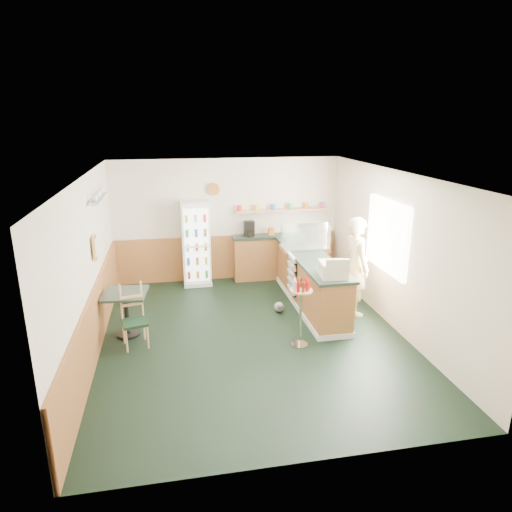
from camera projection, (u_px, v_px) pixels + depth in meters
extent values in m
plane|color=black|center=(252.00, 336.00, 7.70)|extent=(6.00, 6.00, 0.00)
cube|color=beige|center=(228.00, 220.00, 10.13)|extent=(5.00, 0.02, 2.70)
cube|color=beige|center=(88.00, 269.00, 6.85)|extent=(0.02, 6.00, 2.70)
cube|color=beige|center=(397.00, 252.00, 7.75)|extent=(0.02, 6.00, 2.70)
cube|color=white|center=(251.00, 174.00, 6.90)|extent=(5.00, 6.00, 0.02)
cube|color=#A66D35|center=(228.00, 257.00, 10.34)|extent=(4.98, 0.05, 1.00)
cube|color=#A66D35|center=(96.00, 321.00, 7.11)|extent=(0.05, 5.98, 1.00)
cube|color=white|center=(387.00, 236.00, 7.96)|extent=(0.06, 1.45, 1.25)
cube|color=tan|center=(95.00, 247.00, 7.27)|extent=(0.03, 0.32, 0.38)
cube|color=silver|center=(98.00, 198.00, 7.55)|extent=(0.18, 1.20, 0.03)
cylinder|color=#A16428|center=(214.00, 189.00, 9.80)|extent=(0.26, 0.04, 0.26)
cube|color=#A66D35|center=(311.00, 283.00, 8.81)|extent=(0.60, 2.95, 0.95)
cube|color=silver|center=(310.00, 303.00, 8.93)|extent=(0.64, 2.97, 0.10)
cube|color=#26342B|center=(311.00, 257.00, 8.66)|extent=(0.68, 3.01, 0.05)
cube|color=#A66D35|center=(282.00, 257.00, 10.40)|extent=(2.20, 0.38, 0.95)
cube|color=#26342B|center=(282.00, 236.00, 10.25)|extent=(2.24, 0.42, 0.05)
cube|color=tan|center=(282.00, 210.00, 10.16)|extent=(2.10, 0.22, 0.04)
cube|color=black|center=(249.00, 229.00, 10.06)|extent=(0.22, 0.18, 0.34)
cylinder|color=#B2664C|center=(239.00, 208.00, 9.97)|extent=(0.10, 0.10, 0.12)
cylinder|color=#B2664C|center=(256.00, 208.00, 10.04)|extent=(0.10, 0.10, 0.12)
cylinder|color=#B2664C|center=(273.00, 207.00, 10.10)|extent=(0.10, 0.10, 0.12)
cylinder|color=#B2664C|center=(290.00, 206.00, 10.17)|extent=(0.10, 0.10, 0.12)
cylinder|color=#B2664C|center=(306.00, 206.00, 10.24)|extent=(0.10, 0.10, 0.12)
cylinder|color=#B2664C|center=(322.00, 205.00, 10.31)|extent=(0.10, 0.10, 0.12)
cube|color=white|center=(196.00, 243.00, 9.91)|extent=(0.60, 0.43, 1.83)
cube|color=white|center=(197.00, 246.00, 9.69)|extent=(0.51, 0.02, 1.61)
cube|color=silver|center=(197.00, 246.00, 9.62)|extent=(0.54, 0.02, 1.67)
cube|color=silver|center=(304.00, 248.00, 9.09)|extent=(0.92, 0.48, 0.06)
cube|color=silver|center=(305.00, 235.00, 9.01)|extent=(0.90, 0.46, 0.46)
cube|color=beige|center=(333.00, 269.00, 7.52)|extent=(0.47, 0.49, 0.25)
imported|color=tan|center=(356.00, 266.00, 8.34)|extent=(0.50, 0.66, 1.85)
cylinder|color=silver|center=(299.00, 344.00, 7.40)|extent=(0.28, 0.28, 0.02)
cylinder|color=silver|center=(300.00, 318.00, 7.26)|extent=(0.04, 0.04, 0.94)
cylinder|color=tan|center=(301.00, 291.00, 7.12)|extent=(0.36, 0.36, 0.02)
cylinder|color=red|center=(308.00, 285.00, 7.10)|extent=(0.05, 0.05, 0.16)
cylinder|color=red|center=(306.00, 283.00, 7.16)|extent=(0.05, 0.05, 0.16)
cylinder|color=red|center=(302.00, 283.00, 7.20)|extent=(0.05, 0.05, 0.16)
cylinder|color=red|center=(297.00, 283.00, 7.19)|extent=(0.05, 0.05, 0.16)
cylinder|color=red|center=(295.00, 284.00, 7.13)|extent=(0.05, 0.05, 0.16)
cylinder|color=red|center=(295.00, 286.00, 7.06)|extent=(0.05, 0.05, 0.16)
cylinder|color=red|center=(298.00, 287.00, 7.00)|extent=(0.05, 0.05, 0.16)
cylinder|color=red|center=(303.00, 287.00, 6.99)|extent=(0.05, 0.05, 0.16)
cylinder|color=red|center=(307.00, 287.00, 7.03)|extent=(0.05, 0.05, 0.16)
cube|color=black|center=(292.00, 293.00, 8.89)|extent=(0.05, 0.40, 0.03)
cube|color=silver|center=(291.00, 290.00, 8.87)|extent=(0.09, 0.36, 0.14)
cube|color=black|center=(292.00, 285.00, 8.85)|extent=(0.05, 0.40, 0.03)
cube|color=silver|center=(291.00, 282.00, 8.82)|extent=(0.09, 0.36, 0.14)
cube|color=black|center=(292.00, 277.00, 8.80)|extent=(0.05, 0.40, 0.03)
cube|color=silver|center=(292.00, 274.00, 8.77)|extent=(0.09, 0.36, 0.14)
cube|color=black|center=(293.00, 269.00, 8.75)|extent=(0.05, 0.40, 0.03)
cube|color=silver|center=(292.00, 266.00, 8.73)|extent=(0.09, 0.36, 0.14)
cube|color=black|center=(293.00, 261.00, 8.70)|extent=(0.05, 0.40, 0.03)
cube|color=silver|center=(292.00, 258.00, 8.68)|extent=(0.09, 0.36, 0.14)
cylinder|color=black|center=(129.00, 334.00, 7.74)|extent=(0.40, 0.40, 0.04)
cylinder|color=black|center=(127.00, 314.00, 7.63)|extent=(0.08, 0.08, 0.70)
cube|color=#26342B|center=(125.00, 294.00, 7.52)|extent=(0.77, 0.77, 0.04)
cube|color=black|center=(135.00, 323.00, 7.25)|extent=(0.46, 0.46, 0.05)
cylinder|color=tan|center=(124.00, 340.00, 7.13)|extent=(0.03, 0.03, 0.40)
cylinder|color=tan|center=(146.00, 338.00, 7.19)|extent=(0.03, 0.03, 0.40)
cylinder|color=tan|center=(126.00, 331.00, 7.44)|extent=(0.03, 0.03, 0.40)
cylinder|color=tan|center=(147.00, 329.00, 7.49)|extent=(0.03, 0.03, 0.40)
cube|color=tan|center=(134.00, 300.00, 7.32)|extent=(0.35, 0.11, 0.62)
sphere|color=gray|center=(279.00, 307.00, 8.63)|extent=(0.19, 0.19, 0.19)
sphere|color=gray|center=(280.00, 305.00, 8.52)|extent=(0.11, 0.11, 0.11)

